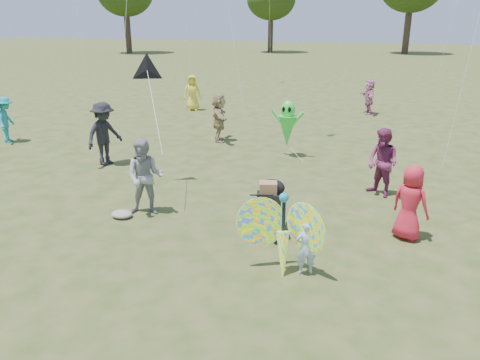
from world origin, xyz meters
name	(u,v)px	position (x,y,z in m)	size (l,w,h in m)	color
ground	(222,268)	(0.00, 0.00, 0.00)	(160.00, 160.00, 0.00)	#51592B
child_girl	(306,248)	(1.38, 0.32, 0.48)	(0.35, 0.23, 0.96)	#9EBBE1
adult_man	(145,177)	(-2.43, 1.69, 0.85)	(0.82, 0.64, 1.69)	#949699
grey_bag	(122,214)	(-2.84, 1.32, 0.07)	(0.46, 0.38, 0.15)	gray
crowd_a	(410,203)	(2.97, 2.31, 0.74)	(0.72, 0.47, 1.48)	red
crowd_b	(104,134)	(-5.43, 4.52, 0.92)	(1.19, 0.68, 1.84)	black
crowd_d	(219,117)	(-3.33, 8.20, 0.84)	(1.55, 0.49, 1.67)	tan
crowd_e	(383,163)	(2.32, 4.55, 0.82)	(0.80, 0.62, 1.65)	#782855
crowd_g	(192,93)	(-6.66, 13.18, 0.81)	(0.79, 0.51, 1.62)	yellow
crowd_i	(6,120)	(-10.18, 5.65, 0.78)	(1.01, 0.58, 1.57)	teal
crowd_j	(369,97)	(1.13, 15.00, 0.77)	(1.42, 0.45, 1.53)	#C571A2
jogging_stroller	(269,203)	(0.35, 1.68, 0.61)	(0.69, 1.12, 1.09)	black
butterfly_kite	(283,235)	(0.99, 0.27, 0.68)	(1.74, 0.75, 1.60)	orange
delta_kite_rig	(147,71)	(-3.32, 3.56, 2.87)	(1.75, 2.11, 1.94)	black
alien_kite	(287,126)	(-0.64, 7.12, 0.97)	(1.12, 0.69, 1.74)	#34DF41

